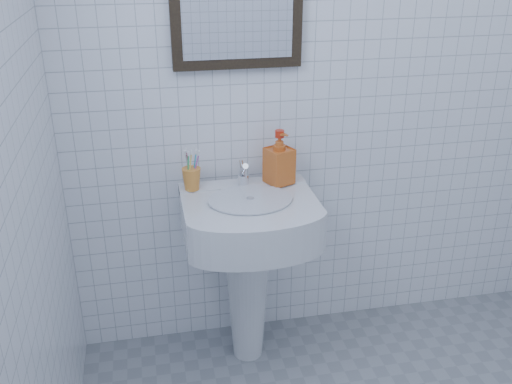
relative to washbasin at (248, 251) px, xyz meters
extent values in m
cube|color=white|center=(0.38, 0.22, 0.72)|extent=(2.20, 0.02, 2.50)
cone|color=white|center=(0.00, 0.02, -0.21)|extent=(0.20, 0.20, 0.65)
cube|color=white|center=(0.00, -0.02, 0.17)|extent=(0.52, 0.37, 0.16)
cube|color=white|center=(0.00, 0.12, 0.24)|extent=(0.52, 0.09, 0.03)
cylinder|color=silver|center=(0.00, -0.05, 0.26)|extent=(0.32, 0.32, 0.01)
cylinder|color=silver|center=(0.00, 0.10, 0.28)|extent=(0.04, 0.04, 0.04)
cylinder|color=silver|center=(0.00, 0.08, 0.33)|extent=(0.02, 0.09, 0.07)
cylinder|color=silver|center=(0.00, 0.11, 0.31)|extent=(0.03, 0.05, 0.08)
imported|color=red|center=(0.15, 0.09, 0.36)|extent=(0.13, 0.13, 0.22)
camera|label=1|loc=(-0.37, -1.98, 1.18)|focal=40.00mm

